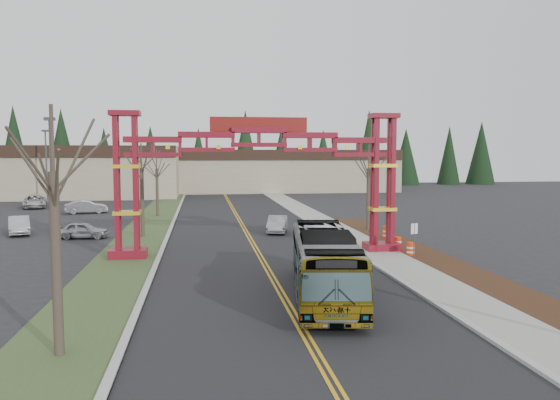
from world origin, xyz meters
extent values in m
plane|color=black|center=(0.00, 0.00, 0.00)|extent=(200.00, 200.00, 0.00)
cube|color=black|center=(0.00, 25.00, 0.01)|extent=(12.00, 110.00, 0.02)
cube|color=gold|center=(-0.12, 25.00, 0.03)|extent=(0.12, 100.00, 0.01)
cube|color=gold|center=(0.12, 25.00, 0.03)|extent=(0.12, 100.00, 0.01)
cube|color=#ABAAA5|center=(6.15, 25.00, 0.07)|extent=(0.30, 110.00, 0.15)
cube|color=gray|center=(7.60, 25.00, 0.08)|extent=(2.60, 110.00, 0.14)
cube|color=black|center=(10.20, 10.00, 0.06)|extent=(2.60, 50.00, 0.12)
cube|color=#394D26|center=(-8.00, 25.00, 0.04)|extent=(4.00, 110.00, 0.08)
cube|color=#ABAAA5|center=(-6.15, 25.00, 0.07)|extent=(0.30, 110.00, 0.15)
cube|color=maroon|center=(-8.00, 18.00, 0.30)|extent=(2.20, 1.60, 0.60)
cube|color=maroon|center=(-8.55, 17.65, 4.60)|extent=(0.28, 0.28, 8.00)
cube|color=maroon|center=(-7.45, 17.65, 4.60)|extent=(0.28, 0.28, 8.00)
cube|color=maroon|center=(-8.55, 18.35, 4.60)|extent=(0.28, 0.28, 8.00)
cube|color=maroon|center=(-7.45, 18.35, 4.60)|extent=(0.28, 0.28, 8.00)
cube|color=yellow|center=(-8.00, 18.00, 2.80)|extent=(1.60, 1.10, 0.22)
cube|color=yellow|center=(-8.00, 18.00, 5.60)|extent=(1.60, 1.10, 0.22)
cube|color=maroon|center=(-8.00, 18.00, 8.75)|extent=(1.80, 1.20, 0.30)
cube|color=maroon|center=(8.00, 18.00, 0.30)|extent=(2.20, 1.60, 0.60)
cube|color=maroon|center=(7.45, 17.65, 4.60)|extent=(0.28, 0.28, 8.00)
cube|color=maroon|center=(8.55, 17.65, 4.60)|extent=(0.28, 0.28, 8.00)
cube|color=maroon|center=(7.45, 18.35, 4.60)|extent=(0.28, 0.28, 8.00)
cube|color=maroon|center=(8.55, 18.35, 4.60)|extent=(0.28, 0.28, 8.00)
cube|color=yellow|center=(8.00, 18.00, 2.80)|extent=(1.60, 1.10, 0.22)
cube|color=yellow|center=(8.00, 18.00, 5.60)|extent=(1.60, 1.10, 0.22)
cube|color=maroon|center=(8.00, 18.00, 8.75)|extent=(1.80, 1.20, 0.30)
cube|color=maroon|center=(0.00, 18.00, 7.50)|extent=(16.00, 0.90, 1.00)
cube|color=maroon|center=(0.00, 18.00, 6.60)|extent=(16.00, 0.90, 0.60)
cube|color=maroon|center=(0.00, 18.00, 8.15)|extent=(6.00, 0.25, 0.90)
cube|color=#9E9179|center=(-30.00, 72.00, 3.75)|extent=(46.00, 22.00, 7.50)
cube|color=#9E9179|center=(10.00, 80.00, 3.50)|extent=(38.00, 20.00, 7.00)
cube|color=black|center=(10.00, 69.90, 6.20)|extent=(38.00, 0.40, 1.60)
cone|color=black|center=(-38.00, 92.00, 6.50)|extent=(5.60, 5.60, 13.00)
cylinder|color=#382D26|center=(-38.00, 92.00, 0.80)|extent=(0.80, 0.80, 1.60)
cone|color=black|center=(-29.50, 92.00, 6.50)|extent=(5.60, 5.60, 13.00)
cylinder|color=#382D26|center=(-29.50, 92.00, 0.80)|extent=(0.80, 0.80, 1.60)
cone|color=black|center=(-21.00, 92.00, 6.50)|extent=(5.60, 5.60, 13.00)
cylinder|color=#382D26|center=(-21.00, 92.00, 0.80)|extent=(0.80, 0.80, 1.60)
cone|color=black|center=(-12.50, 92.00, 6.50)|extent=(5.60, 5.60, 13.00)
cylinder|color=#382D26|center=(-12.50, 92.00, 0.80)|extent=(0.80, 0.80, 1.60)
cone|color=black|center=(-4.00, 92.00, 6.50)|extent=(5.60, 5.60, 13.00)
cylinder|color=#382D26|center=(-4.00, 92.00, 0.80)|extent=(0.80, 0.80, 1.60)
cone|color=black|center=(4.50, 92.00, 6.50)|extent=(5.60, 5.60, 13.00)
cylinder|color=#382D26|center=(4.50, 92.00, 0.80)|extent=(0.80, 0.80, 1.60)
cone|color=black|center=(13.00, 92.00, 6.50)|extent=(5.60, 5.60, 13.00)
cylinder|color=#382D26|center=(13.00, 92.00, 0.80)|extent=(0.80, 0.80, 1.60)
cone|color=black|center=(21.50, 92.00, 6.50)|extent=(5.60, 5.60, 13.00)
cylinder|color=#382D26|center=(21.50, 92.00, 0.80)|extent=(0.80, 0.80, 1.60)
cone|color=black|center=(30.00, 92.00, 6.50)|extent=(5.60, 5.60, 13.00)
cylinder|color=#382D26|center=(30.00, 92.00, 0.80)|extent=(0.80, 0.80, 1.60)
cone|color=black|center=(38.50, 92.00, 6.50)|extent=(5.60, 5.60, 13.00)
cylinder|color=#382D26|center=(38.50, 92.00, 0.80)|extent=(0.80, 0.80, 1.60)
cone|color=black|center=(47.00, 92.00, 6.50)|extent=(5.60, 5.60, 13.00)
cylinder|color=#382D26|center=(47.00, 92.00, 0.80)|extent=(0.80, 0.80, 1.60)
cone|color=black|center=(55.50, 92.00, 6.50)|extent=(5.60, 5.60, 13.00)
cylinder|color=#382D26|center=(55.50, 92.00, 0.80)|extent=(0.80, 0.80, 1.60)
imported|color=#A1A3A8|center=(1.80, 7.53, 1.50)|extent=(4.06, 11.05, 3.01)
imported|color=#A5A8AD|center=(2.47, 27.54, 0.67)|extent=(2.27, 4.30, 1.35)
imported|color=#A7A9AF|center=(-12.41, 26.59, 0.63)|extent=(3.76, 1.65, 1.26)
imported|color=beige|center=(-17.85, 29.53, 0.71)|extent=(2.78, 4.56, 1.42)
imported|color=gray|center=(-15.76, 44.55, 0.71)|extent=(4.56, 2.47, 1.43)
imported|color=#B8B8B8|center=(-23.01, 51.60, 0.75)|extent=(3.70, 5.82, 1.50)
cylinder|color=#382D26|center=(-8.00, 1.73, 2.90)|extent=(0.31, 0.31, 5.81)
cylinder|color=#382D26|center=(-8.00, 1.73, 6.77)|extent=(0.12, 0.12, 2.13)
cylinder|color=#382D26|center=(-8.00, 26.39, 2.59)|extent=(0.30, 0.30, 5.18)
cylinder|color=#382D26|center=(-8.00, 26.39, 6.12)|extent=(0.11, 0.11, 2.06)
cylinder|color=#382D26|center=(-8.00, 40.48, 2.43)|extent=(0.29, 0.29, 4.85)
cylinder|color=#382D26|center=(-8.00, 40.48, 5.77)|extent=(0.11, 0.11, 2.02)
cylinder|color=#382D26|center=(10.00, 27.44, 2.58)|extent=(0.29, 0.29, 5.15)
cylinder|color=#382D26|center=(10.00, 27.44, 6.07)|extent=(0.11, 0.11, 2.02)
cylinder|color=#3F3F44|center=(-15.11, 28.89, 4.47)|extent=(0.20, 0.20, 8.94)
cube|color=#3F3F44|center=(-15.11, 28.89, 9.04)|extent=(0.79, 0.40, 0.25)
cylinder|color=#3F3F44|center=(-22.95, 56.85, 4.57)|extent=(0.20, 0.20, 9.14)
cube|color=#3F3F44|center=(-22.95, 56.85, 9.24)|extent=(0.81, 0.41, 0.25)
cylinder|color=#3F3F44|center=(8.83, 14.67, 1.13)|extent=(0.06, 0.06, 2.26)
cube|color=white|center=(8.83, 14.67, 1.95)|extent=(0.49, 0.24, 0.62)
cylinder|color=#EE3B0D|center=(9.18, 16.04, 0.45)|extent=(0.47, 0.47, 0.91)
cylinder|color=white|center=(9.18, 16.04, 0.59)|extent=(0.49, 0.49, 0.11)
cylinder|color=white|center=(9.18, 16.04, 0.32)|extent=(0.49, 0.49, 0.11)
cylinder|color=#EE3B0D|center=(9.20, 18.32, 0.45)|extent=(0.47, 0.47, 0.90)
cylinder|color=white|center=(9.20, 18.32, 0.59)|extent=(0.49, 0.49, 0.11)
cylinder|color=white|center=(9.20, 18.32, 0.32)|extent=(0.49, 0.49, 0.11)
cylinder|color=#EE3B0D|center=(9.92, 22.57, 0.52)|extent=(0.54, 0.54, 1.04)
cylinder|color=white|center=(9.92, 22.57, 0.68)|extent=(0.56, 0.56, 0.12)
cylinder|color=white|center=(9.92, 22.57, 0.36)|extent=(0.56, 0.56, 0.12)
camera|label=1|loc=(-3.52, -15.68, 6.34)|focal=35.00mm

